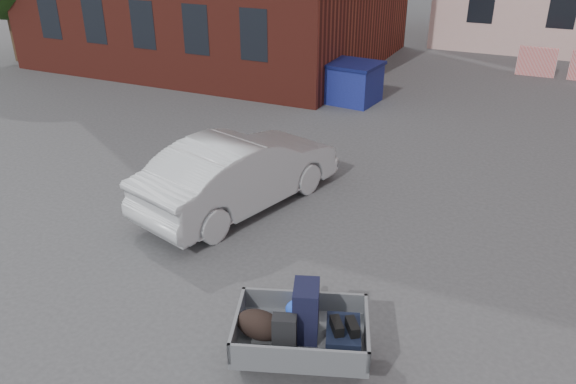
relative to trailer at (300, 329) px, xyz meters
The scene contains 4 objects.
ground 2.00m from the trailer, 115.88° to the left, with size 120.00×120.00×0.00m, color #38383A.
trailer is the anchor object (origin of this frame).
dumpster 11.69m from the trailer, 109.11° to the left, with size 3.00×1.78×1.20m.
silver_car 4.56m from the trailer, 128.65° to the left, with size 1.51×4.32×1.42m, color #AEB1B6.
Camera 1 is at (2.96, -6.60, 5.06)m, focal length 35.00 mm.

